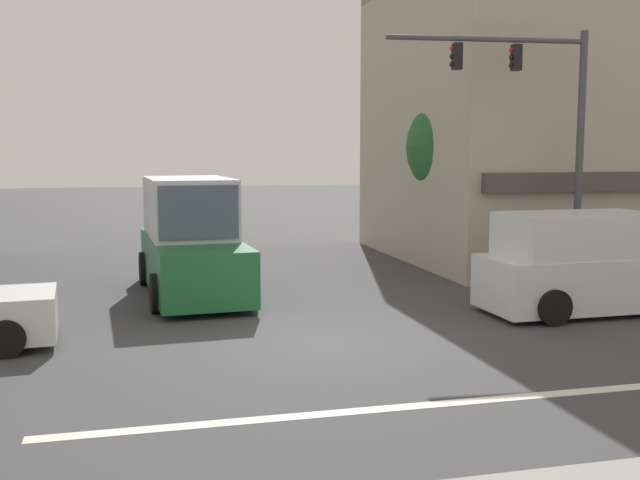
{
  "coord_description": "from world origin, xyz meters",
  "views": [
    {
      "loc": [
        -3.15,
        -12.56,
        3.4
      ],
      "look_at": [
        0.49,
        2.0,
        1.6
      ],
      "focal_mm": 42.0,
      "sensor_mm": 36.0,
      "label": 1
    }
  ],
  "objects_px": {
    "street_tree": "(460,148)",
    "van_crossing_rightbound": "(587,265)",
    "traffic_light_mast": "(543,117)",
    "box_truck_waiting_far": "(191,242)",
    "utility_pole_far_right": "(490,111)"
  },
  "relations": [
    {
      "from": "street_tree",
      "to": "van_crossing_rightbound",
      "type": "distance_m",
      "value": 7.05
    },
    {
      "from": "traffic_light_mast",
      "to": "van_crossing_rightbound",
      "type": "distance_m",
      "value": 3.97
    },
    {
      "from": "street_tree",
      "to": "van_crossing_rightbound",
      "type": "height_order",
      "value": "street_tree"
    },
    {
      "from": "traffic_light_mast",
      "to": "van_crossing_rightbound",
      "type": "height_order",
      "value": "traffic_light_mast"
    },
    {
      "from": "box_truck_waiting_far",
      "to": "van_crossing_rightbound",
      "type": "bearing_deg",
      "value": -27.51
    },
    {
      "from": "box_truck_waiting_far",
      "to": "street_tree",
      "type": "bearing_deg",
      "value": 17.27
    },
    {
      "from": "utility_pole_far_right",
      "to": "box_truck_waiting_far",
      "type": "height_order",
      "value": "utility_pole_far_right"
    },
    {
      "from": "box_truck_waiting_far",
      "to": "van_crossing_rightbound",
      "type": "height_order",
      "value": "box_truck_waiting_far"
    },
    {
      "from": "box_truck_waiting_far",
      "to": "traffic_light_mast",
      "type": "bearing_deg",
      "value": -12.0
    },
    {
      "from": "street_tree",
      "to": "box_truck_waiting_far",
      "type": "height_order",
      "value": "street_tree"
    },
    {
      "from": "street_tree",
      "to": "van_crossing_rightbound",
      "type": "relative_size",
      "value": 1.1
    },
    {
      "from": "street_tree",
      "to": "traffic_light_mast",
      "type": "bearing_deg",
      "value": -87.62
    },
    {
      "from": "utility_pole_far_right",
      "to": "van_crossing_rightbound",
      "type": "bearing_deg",
      "value": -101.35
    },
    {
      "from": "utility_pole_far_right",
      "to": "box_truck_waiting_far",
      "type": "xyz_separation_m",
      "value": [
        -9.44,
        -3.54,
        -3.36
      ]
    },
    {
      "from": "street_tree",
      "to": "traffic_light_mast",
      "type": "relative_size",
      "value": 0.82
    }
  ]
}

